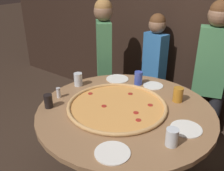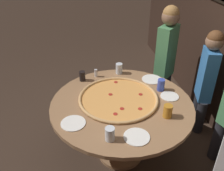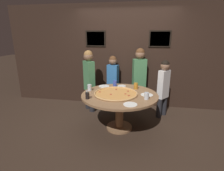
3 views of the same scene
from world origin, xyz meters
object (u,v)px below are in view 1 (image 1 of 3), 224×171
drink_cup_near_right (172,137)px  condiment_shaker (59,93)px  drink_cup_beside_pizza (138,78)px  diner_far_left (211,65)px  white_plate_right_side (112,153)px  diner_centre_back (154,62)px  dining_table (125,123)px  drink_cup_far_right (48,101)px  diner_side_left (104,54)px  drink_cup_front_edge (178,95)px  drink_cup_by_shaker (78,79)px  white_plate_beside_cup (117,79)px  giant_pizza (117,106)px  white_plate_left_side (186,129)px  white_plate_far_back (153,86)px

drink_cup_near_right → condiment_shaker: drink_cup_near_right is taller
drink_cup_beside_pizza → diner_far_left: 0.81m
drink_cup_beside_pizza → white_plate_right_side: drink_cup_beside_pizza is taller
white_plate_right_side → diner_centre_back: size_ratio=0.17×
dining_table → drink_cup_far_right: drink_cup_far_right is taller
diner_far_left → drink_cup_beside_pizza: bearing=33.1°
diner_centre_back → diner_side_left: diner_side_left is taller
drink_cup_far_right → diner_far_left: diner_far_left is taller
drink_cup_beside_pizza → diner_far_left: size_ratio=0.09×
drink_cup_front_edge → diner_side_left: size_ratio=0.09×
drink_cup_far_right → white_plate_right_side: bearing=-10.5°
drink_cup_front_edge → white_plate_right_side: drink_cup_front_edge is taller
drink_cup_by_shaker → white_plate_beside_cup: 0.43m
giant_pizza → drink_cup_far_right: 0.58m
giant_pizza → diner_far_left: bearing=69.5°
white_plate_left_side → diner_far_left: 1.11m
drink_cup_by_shaker → diner_side_left: bearing=107.5°
drink_cup_far_right → diner_centre_back: bearing=81.7°
drink_cup_far_right → diner_centre_back: size_ratio=0.09×
white_plate_right_side → condiment_shaker: 0.90m
drink_cup_front_edge → white_plate_left_side: (0.22, -0.36, -0.06)m
giant_pizza → white_plate_left_side: 0.60m
white_plate_left_side → condiment_shaker: size_ratio=2.39×
drink_cup_near_right → condiment_shaker: bearing=179.3°
drink_cup_front_edge → diner_far_left: size_ratio=0.08×
diner_side_left → condiment_shaker: bearing=151.6°
drink_cup_front_edge → diner_centre_back: diner_centre_back is taller
drink_cup_near_right → diner_centre_back: (-0.83, 1.33, -0.04)m
white_plate_left_side → diner_centre_back: size_ratio=0.17×
dining_table → white_plate_beside_cup: white_plate_beside_cup is taller
diner_centre_back → white_plate_beside_cup: bearing=98.3°
white_plate_far_back → white_plate_left_side: 0.75m
drink_cup_far_right → diner_side_left: diner_side_left is taller
diner_side_left → drink_cup_beside_pizza: bearing=-157.1°
drink_cup_by_shaker → white_plate_beside_cup: bearing=57.7°
white_plate_far_back → white_plate_left_side: same height
diner_side_left → giant_pizza: bearing=-178.9°
drink_cup_by_shaker → diner_centre_back: 1.07m
white_plate_far_back → diner_centre_back: bearing=116.8°
white_plate_right_side → diner_side_left: size_ratio=0.16×
drink_cup_near_right → diner_far_left: diner_far_left is taller
white_plate_right_side → diner_side_left: (-1.09, 1.30, 0.11)m
drink_cup_beside_pizza → white_plate_right_side: bearing=-67.6°
dining_table → giant_pizza: (-0.07, -0.02, 0.16)m
diner_far_left → diner_side_left: diner_far_left is taller
drink_cup_front_edge → white_plate_beside_cup: drink_cup_front_edge is taller
drink_cup_front_edge → drink_cup_far_right: 1.12m
diner_centre_back → diner_far_left: 0.68m
drink_cup_by_shaker → drink_cup_far_right: (0.10, -0.47, -0.01)m
condiment_shaker → diner_centre_back: bearing=78.0°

